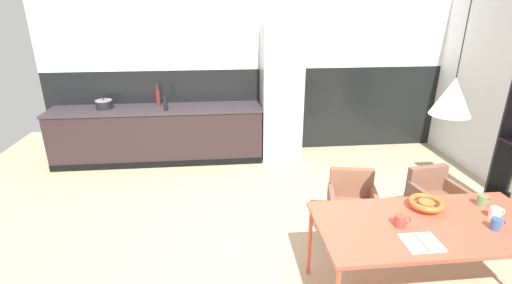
{
  "coord_description": "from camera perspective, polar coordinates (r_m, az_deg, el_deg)",
  "views": [
    {
      "loc": [
        -0.55,
        -2.94,
        2.41
      ],
      "look_at": [
        -0.19,
        0.73,
        1.0
      ],
      "focal_mm": 25.68,
      "sensor_mm": 36.0,
      "label": 1
    }
  ],
  "objects": [
    {
      "name": "bottle_spice_small",
      "position": [
        5.98,
        -15.01,
        6.74
      ],
      "size": [
        0.06,
        0.06,
        0.33
      ],
      "color": "maroon",
      "rests_on": "kitchen_counter"
    },
    {
      "name": "ground_plane",
      "position": [
        3.84,
        4.03,
        -17.97
      ],
      "size": [
        8.63,
        8.63,
        0.0
      ],
      "primitive_type": "plane",
      "color": "tan"
    },
    {
      "name": "mug_white_ceramic",
      "position": [
        3.16,
        21.6,
        -11.34
      ],
      "size": [
        0.13,
        0.09,
        0.1
      ],
      "color": "#B23D33",
      "rests_on": "dining_table"
    },
    {
      "name": "armchair_near_window",
      "position": [
        4.02,
        14.71,
        -8.25
      ],
      "size": [
        0.56,
        0.56,
        0.76
      ],
      "rotation": [
        0.0,
        0.0,
        2.94
      ],
      "color": "brown",
      "rests_on": "ground"
    },
    {
      "name": "refrigerator_column",
      "position": [
        5.86,
        3.9,
        7.43
      ],
      "size": [
        0.62,
        0.6,
        2.1
      ],
      "primitive_type": "cube",
      "color": "#ADAFB2",
      "rests_on": "ground"
    },
    {
      "name": "open_book",
      "position": [
        3.05,
        24.36,
        -14.09
      ],
      "size": [
        0.27,
        0.24,
        0.02
      ],
      "color": "white",
      "rests_on": "dining_table"
    },
    {
      "name": "mug_wide_latte",
      "position": [
        3.77,
        31.75,
        -7.74
      ],
      "size": [
        0.12,
        0.08,
        0.1
      ],
      "color": "#5B8456",
      "rests_on": "dining_table"
    },
    {
      "name": "back_wall_panel_upper",
      "position": [
        6.01,
        -0.45,
        17.98
      ],
      "size": [
        6.64,
        0.12,
        1.4
      ],
      "primitive_type": "cube",
      "color": "white",
      "rests_on": "back_wall_splashback_dark"
    },
    {
      "name": "back_wall_splashback_dark",
      "position": [
        6.24,
        -0.41,
        5.02
      ],
      "size": [
        6.64,
        0.12,
        1.4
      ],
      "primitive_type": "cube",
      "color": "black",
      "rests_on": "ground"
    },
    {
      "name": "pendant_lamp_over_table_near",
      "position": [
        2.99,
        28.29,
        6.27
      ],
      "size": [
        0.29,
        0.29,
        1.11
      ],
      "color": "black"
    },
    {
      "name": "bottle_oil_tall",
      "position": [
        5.69,
        -13.95,
        5.97
      ],
      "size": [
        0.06,
        0.06,
        0.3
      ],
      "color": "black",
      "rests_on": "kitchen_counter"
    },
    {
      "name": "dining_table",
      "position": [
        3.34,
        25.56,
        -11.98
      ],
      "size": [
        1.84,
        0.87,
        0.75
      ],
      "color": "#D85039",
      "rests_on": "ground"
    },
    {
      "name": "armchair_head_of_table",
      "position": [
        4.41,
        25.9,
        -7.03
      ],
      "size": [
        0.54,
        0.53,
        0.75
      ],
      "rotation": [
        0.0,
        0.0,
        3.28
      ],
      "color": "brown",
      "rests_on": "ground"
    },
    {
      "name": "fruit_bowl",
      "position": [
        3.48,
        25.01,
        -8.66
      ],
      "size": [
        0.29,
        0.29,
        0.09
      ],
      "color": "#B2662D",
      "rests_on": "dining_table"
    },
    {
      "name": "mug_dark_espresso",
      "position": [
        3.46,
        33.34,
        -10.62
      ],
      "size": [
        0.12,
        0.08,
        0.1
      ],
      "color": "#335B93",
      "rests_on": "dining_table"
    },
    {
      "name": "mug_tall_blue",
      "position": [
        3.63,
        33.25,
        -9.23
      ],
      "size": [
        0.13,
        0.09,
        0.09
      ],
      "color": "white",
      "rests_on": "dining_table"
    },
    {
      "name": "cooking_pot",
      "position": [
        6.11,
        -22.59,
        5.45
      ],
      "size": [
        0.25,
        0.25,
        0.16
      ],
      "color": "black",
      "rests_on": "kitchen_counter"
    },
    {
      "name": "kitchen_counter",
      "position": [
        6.03,
        -14.87,
        1.14
      ],
      "size": [
        3.27,
        0.63,
        0.88
      ],
      "color": "#2C1F20",
      "rests_on": "ground"
    }
  ]
}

